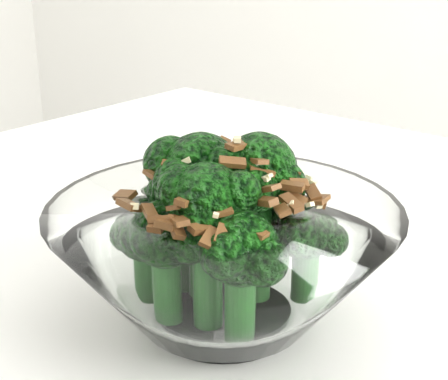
% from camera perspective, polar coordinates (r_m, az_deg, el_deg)
% --- Properties ---
extents(broccoli_dish, '(0.21, 0.21, 0.12)m').
position_cam_1_polar(broccoli_dish, '(0.40, -0.12, -5.22)').
color(broccoli_dish, white).
rests_on(broccoli_dish, table).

